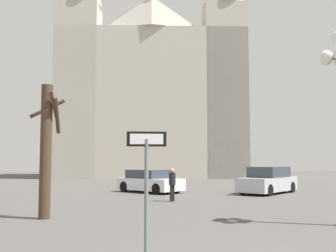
% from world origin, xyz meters
% --- Properties ---
extents(cathedral, '(20.94, 13.18, 32.71)m').
position_xyz_m(cathedral, '(0.96, 39.31, 10.31)').
color(cathedral, '#BCB5A5').
rests_on(cathedral, ground).
extents(one_way_arrow_sign, '(0.69, 0.07, 2.48)m').
position_xyz_m(one_way_arrow_sign, '(-2.44, 1.75, 1.59)').
color(one_way_arrow_sign, slate).
rests_on(one_way_arrow_sign, ground).
extents(bare_tree, '(1.23, 1.16, 4.55)m').
position_xyz_m(bare_tree, '(-5.33, 8.86, 2.40)').
color(bare_tree, '#473323').
rests_on(bare_tree, ground).
extents(parked_car_near_white, '(4.04, 4.30, 1.36)m').
position_xyz_m(parked_car_near_white, '(-0.93, 19.12, 0.64)').
color(parked_car_near_white, silver).
rests_on(parked_car_near_white, ground).
extents(parked_car_far_silver, '(4.51, 4.38, 1.55)m').
position_xyz_m(parked_car_far_silver, '(5.89, 17.49, 0.73)').
color(parked_car_far_silver, '#B7B7BC').
rests_on(parked_car_far_silver, ground).
extents(pedestrian_walking, '(0.32, 0.32, 1.56)m').
position_xyz_m(pedestrian_walking, '(-0.31, 13.77, 0.93)').
color(pedestrian_walking, black).
rests_on(pedestrian_walking, ground).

